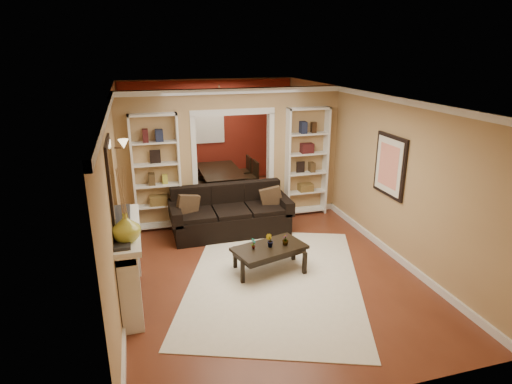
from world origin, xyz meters
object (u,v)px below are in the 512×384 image
object	(u,v)px
sofa	(231,211)
fireplace	(131,264)
coffee_table	(269,259)
bookshelf_left	(157,173)
dining_table	(222,182)
bookshelf_right	(306,162)

from	to	relation	value
sofa	fireplace	distance (m)	2.69
coffee_table	bookshelf_left	distance (m)	2.90
dining_table	fireplace	bearing A→B (deg)	153.48
coffee_table	fireplace	size ratio (longest dim) A/B	0.67
coffee_table	bookshelf_right	xyz separation A→B (m)	(1.53, 2.24, 0.93)
sofa	fireplace	bearing A→B (deg)	-133.57
coffee_table	bookshelf_left	bearing A→B (deg)	109.22
bookshelf_left	dining_table	distance (m)	2.57
bookshelf_left	bookshelf_right	bearing A→B (deg)	0.00
bookshelf_left	dining_table	xyz separation A→B (m)	(1.62, 1.80, -0.84)
bookshelf_right	bookshelf_left	bearing A→B (deg)	180.00
sofa	bookshelf_right	xyz separation A→B (m)	(1.78, 0.58, 0.70)
bookshelf_right	dining_table	distance (m)	2.48
bookshelf_left	fireplace	xyz separation A→B (m)	(-0.54, -2.53, -0.57)
bookshelf_left	fireplace	world-z (taller)	bookshelf_left
bookshelf_left	fireplace	size ratio (longest dim) A/B	1.35
sofa	dining_table	xyz separation A→B (m)	(0.31, 2.38, -0.15)
dining_table	bookshelf_right	bearing A→B (deg)	-140.68
sofa	bookshelf_right	world-z (taller)	bookshelf_right
coffee_table	fireplace	xyz separation A→B (m)	(-2.11, -0.29, 0.36)
sofa	fireplace	world-z (taller)	fireplace
bookshelf_left	bookshelf_right	world-z (taller)	same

